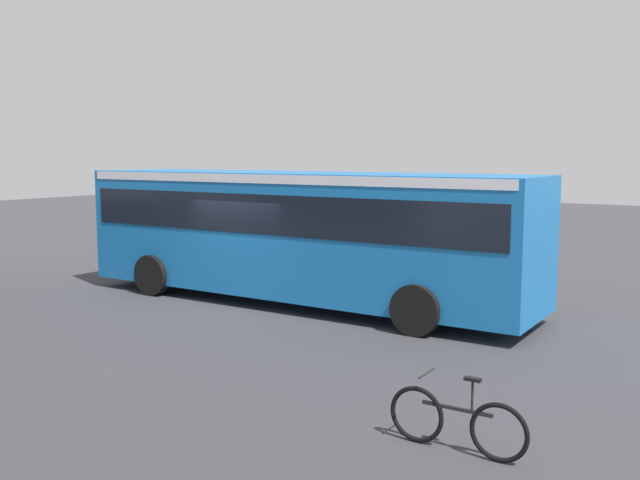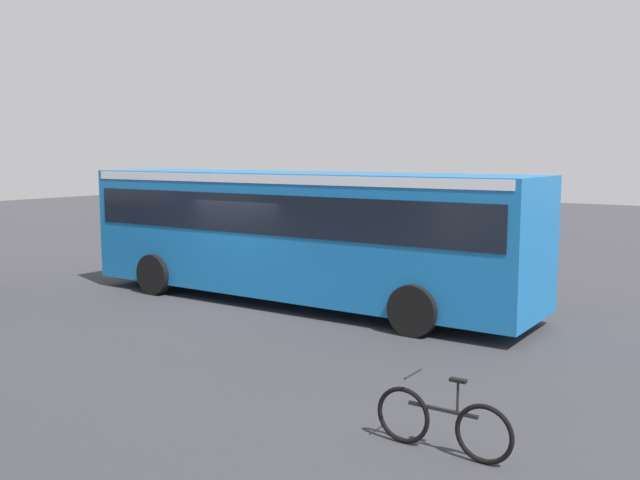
{
  "view_description": "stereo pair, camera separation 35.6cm",
  "coord_description": "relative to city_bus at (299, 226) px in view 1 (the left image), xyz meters",
  "views": [
    {
      "loc": [
        -10.29,
        12.81,
        3.58
      ],
      "look_at": [
        -1.6,
        -0.6,
        1.6
      ],
      "focal_mm": 38.97,
      "sensor_mm": 36.0,
      "label": 1
    },
    {
      "loc": [
        -10.59,
        12.61,
        3.58
      ],
      "look_at": [
        -1.6,
        -0.6,
        1.6
      ],
      "focal_mm": 38.97,
      "sensor_mm": 36.0,
      "label": 2
    }
  ],
  "objects": [
    {
      "name": "bicycle_black",
      "position": [
        -6.42,
        5.96,
        -1.51
      ],
      "size": [
        1.77,
        0.44,
        0.96
      ],
      "color": "black",
      "rests_on": "ground"
    },
    {
      "name": "lane_dash_left",
      "position": [
        0.89,
        -1.75,
        -1.88
      ],
      "size": [
        2.0,
        0.2,
        0.01
      ],
      "primitive_type": "cube",
      "color": "silver",
      "rests_on": "ground"
    },
    {
      "name": "lane_dash_centre",
      "position": [
        4.89,
        -1.75,
        -1.88
      ],
      "size": [
        2.0,
        0.2,
        0.01
      ],
      "primitive_type": "cube",
      "color": "silver",
      "rests_on": "ground"
    },
    {
      "name": "ground",
      "position": [
        0.89,
        0.77,
        -1.88
      ],
      "size": [
        80.0,
        80.0,
        0.0
      ],
      "primitive_type": "plane",
      "color": "#38383D"
    },
    {
      "name": "city_bus",
      "position": [
        0.0,
        0.0,
        0.0
      ],
      "size": [
        11.54,
        2.85,
        3.15
      ],
      "color": "#196BB7",
      "rests_on": "ground"
    },
    {
      "name": "lane_dash_leftmost",
      "position": [
        -3.11,
        -1.75,
        -1.88
      ],
      "size": [
        2.0,
        0.2,
        0.01
      ],
      "primitive_type": "cube",
      "color": "silver",
      "rests_on": "ground"
    },
    {
      "name": "traffic_sign",
      "position": [
        0.78,
        -2.41,
        0.01
      ],
      "size": [
        0.08,
        0.6,
        2.8
      ],
      "color": "slate",
      "rests_on": "ground"
    }
  ]
}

